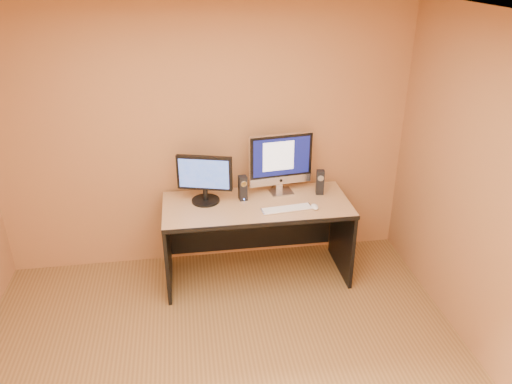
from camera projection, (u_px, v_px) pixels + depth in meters
walls at (225, 251)px, 3.02m from camera, size 4.00×4.00×2.60m
ceiling at (218, 28)px, 2.46m from camera, size 4.00×4.00×0.00m
desk at (257, 241)px, 4.84m from camera, size 1.75×0.77×0.81m
imac at (282, 164)px, 4.75m from camera, size 0.65×0.30×0.60m
second_monitor at (205, 179)px, 4.61m from camera, size 0.58×0.40×0.46m
speaker_left at (243, 188)px, 4.70m from camera, size 0.08×0.09×0.24m
speaker_right at (320, 182)px, 4.81m from camera, size 0.09×0.09×0.24m
keyboard at (287, 209)px, 4.55m from camera, size 0.48×0.18×0.02m
mouse at (315, 207)px, 4.57m from camera, size 0.07×0.11×0.04m
cable_a at (285, 188)px, 4.96m from camera, size 0.06×0.24×0.01m
cable_b at (272, 187)px, 4.99m from camera, size 0.10×0.18×0.01m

